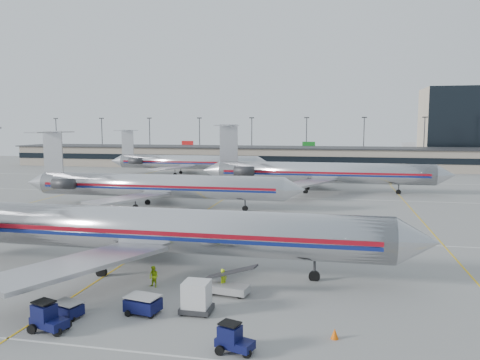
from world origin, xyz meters
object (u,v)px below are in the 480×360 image
(jet_second_row, at_px, (153,185))
(belt_loader, at_px, (224,286))
(jet_foreground, at_px, (136,228))
(uld_container, at_px, (197,297))
(tug_center, at_px, (47,318))

(jet_second_row, bearing_deg, belt_loader, -60.30)
(jet_foreground, distance_m, uld_container, 11.75)
(jet_second_row, bearing_deg, jet_foreground, -70.44)
(jet_foreground, bearing_deg, jet_second_row, 109.56)
(tug_center, distance_m, belt_loader, 12.31)
(uld_container, relative_size, belt_loader, 0.46)
(belt_loader, bearing_deg, jet_second_row, 128.27)
(jet_foreground, distance_m, belt_loader, 10.44)
(jet_foreground, relative_size, uld_container, 22.13)
(jet_second_row, xyz_separation_m, tug_center, (10.41, -42.47, -2.55))
(tug_center, xyz_separation_m, uld_container, (8.11, 4.57, 0.23))
(jet_foreground, bearing_deg, tug_center, -90.58)
(jet_foreground, distance_m, tug_center, 13.11)
(uld_container, bearing_deg, jet_second_row, 116.66)
(uld_container, bearing_deg, tug_center, -149.98)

